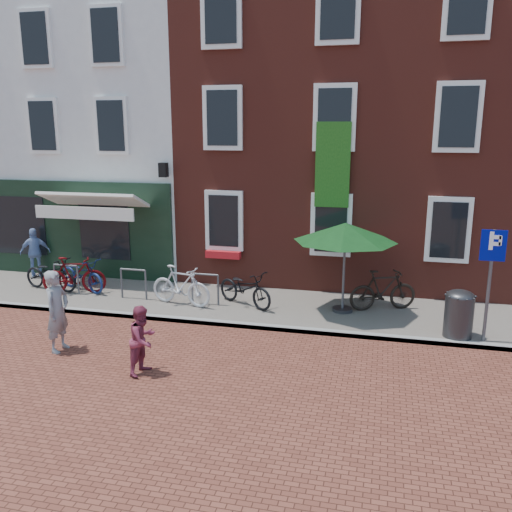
% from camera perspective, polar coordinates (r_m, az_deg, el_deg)
% --- Properties ---
extents(ground, '(80.00, 80.00, 0.00)m').
position_cam_1_polar(ground, '(13.14, -9.15, -6.95)').
color(ground, brown).
extents(sidewalk, '(24.00, 3.00, 0.10)m').
position_cam_1_polar(sidewalk, '(14.14, -3.06, -5.10)').
color(sidewalk, slate).
rests_on(sidewalk, ground).
extents(building_stucco, '(8.00, 8.00, 9.00)m').
position_cam_1_polar(building_stucco, '(20.82, -15.15, 12.89)').
color(building_stucco, silver).
rests_on(building_stucco, ground).
extents(building_brick_mid, '(6.00, 8.00, 10.00)m').
position_cam_1_polar(building_brick_mid, '(18.56, 4.81, 14.83)').
color(building_brick_mid, maroon).
rests_on(building_brick_mid, ground).
extents(building_brick_right, '(6.00, 8.00, 10.00)m').
position_cam_1_polar(building_brick_right, '(18.61, 23.95, 13.75)').
color(building_brick_right, maroon).
rests_on(building_brick_right, ground).
extents(litter_bin, '(0.61, 0.61, 1.12)m').
position_cam_1_polar(litter_bin, '(12.47, 20.77, -5.51)').
color(litter_bin, '#333235').
rests_on(litter_bin, sidewalk).
extents(parking_sign, '(0.50, 0.08, 2.43)m').
position_cam_1_polar(parking_sign, '(12.11, 23.71, -0.92)').
color(parking_sign, '#4C4C4F').
rests_on(parking_sign, sidewalk).
extents(parasol, '(2.51, 2.51, 2.33)m').
position_cam_1_polar(parasol, '(13.07, 9.49, 2.88)').
color(parasol, '#4C4C4F').
rests_on(parasol, sidewalk).
extents(woman, '(0.44, 0.64, 1.73)m').
position_cam_1_polar(woman, '(11.86, -20.36, -5.50)').
color(woman, gray).
rests_on(woman, ground).
extents(boy, '(0.63, 0.74, 1.33)m').
position_cam_1_polar(boy, '(10.42, -11.93, -8.69)').
color(boy, maroon).
rests_on(boy, ground).
extents(cafe_person, '(0.93, 0.76, 1.49)m').
position_cam_1_polar(cafe_person, '(17.71, -22.41, 0.37)').
color(cafe_person, '#7891C2').
rests_on(cafe_person, sidewalk).
extents(bicycle_0, '(1.85, 0.91, 0.93)m').
position_cam_1_polar(bicycle_0, '(16.08, -20.98, -1.78)').
color(bicycle_0, black).
rests_on(bicycle_0, sidewalk).
extents(bicycle_1, '(1.78, 0.98, 1.03)m').
position_cam_1_polar(bicycle_1, '(15.50, -18.78, -1.95)').
color(bicycle_1, '#500508').
rests_on(bicycle_1, sidewalk).
extents(bicycle_2, '(1.87, 1.24, 0.93)m').
position_cam_1_polar(bicycle_2, '(15.73, -18.00, -1.86)').
color(bicycle_2, navy).
rests_on(bicycle_2, sidewalk).
extents(bicycle_3, '(1.78, 0.83, 1.03)m').
position_cam_1_polar(bicycle_3, '(13.87, -8.00, -3.13)').
color(bicycle_3, '#B9B9BB').
rests_on(bicycle_3, sidewalk).
extents(bicycle_4, '(1.84, 1.41, 0.93)m').
position_cam_1_polar(bicycle_4, '(13.71, -1.17, -3.42)').
color(bicycle_4, black).
rests_on(bicycle_4, sidewalk).
extents(bicycle_5, '(1.77, 1.10, 1.03)m').
position_cam_1_polar(bicycle_5, '(13.73, 13.34, -3.54)').
color(bicycle_5, black).
rests_on(bicycle_5, sidewalk).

